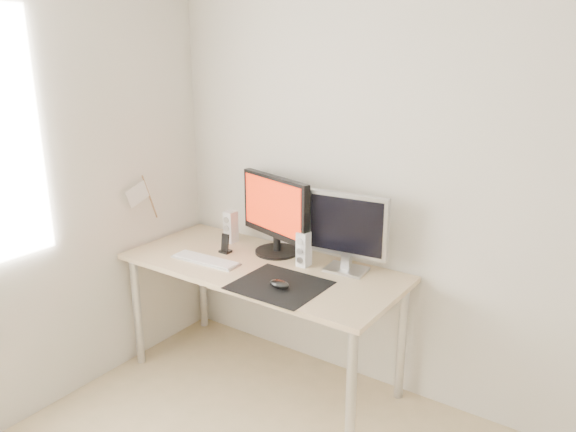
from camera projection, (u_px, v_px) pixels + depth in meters
The scene contains 11 objects.
wall_back at pixel (455, 185), 2.77m from camera, with size 3.50×3.50×0.00m, color silver.
mousepad at pixel (279, 285), 2.88m from camera, with size 0.45×0.40×0.00m, color black.
mouse at pixel (279, 284), 2.84m from camera, with size 0.11×0.07×0.04m, color black.
desk at pixel (262, 278), 3.16m from camera, with size 1.60×0.70×0.73m.
main_monitor at pixel (275, 212), 3.24m from camera, with size 0.54×0.32×0.47m.
second_monitor at pixel (347, 229), 2.99m from camera, with size 0.45×0.18×0.43m.
speaker_left at pixel (231, 227), 3.47m from camera, with size 0.06×0.08×0.20m.
speaker_right at pixel (304, 249), 3.10m from camera, with size 0.06×0.08×0.20m.
keyboard at pixel (206, 260), 3.19m from camera, with size 0.43×0.14×0.02m.
phone_dock at pixel (225, 247), 3.32m from camera, with size 0.06×0.06×0.12m.
pennant at pixel (142, 195), 3.36m from camera, with size 0.01×0.23×0.29m.
Camera 1 is at (0.85, -0.94, 1.93)m, focal length 35.00 mm.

